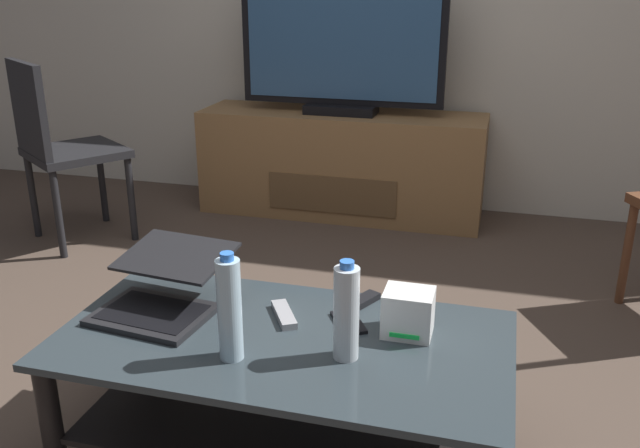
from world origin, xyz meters
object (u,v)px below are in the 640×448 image
Objects in this scene: side_chair at (58,142)px; water_bottle_near at (230,309)px; laptop at (162,290)px; television at (342,47)px; media_cabinet at (341,164)px; soundbar_remote at (359,303)px; water_bottle_far at (346,312)px; cell_phone at (348,322)px; router_box at (408,313)px; coffee_table at (284,373)px; tv_remote at (284,314)px.

water_bottle_near is (1.52, -1.44, -0.00)m from side_chair.
television is at bearing 88.85° from laptop.
media_cabinet reaches higher than soundbar_remote.
television is at bearing 104.13° from water_bottle_far.
side_chair reaches higher than cell_phone.
cell_phone is at bearing 45.50° from water_bottle_near.
water_bottle_near is at bearing -83.48° from media_cabinet.
router_box is 0.85× the size of soundbar_remote.
router_box is 0.46× the size of water_bottle_near.
tv_remote is (-0.03, 0.10, 0.13)m from coffee_table.
television is 2.11m from laptop.
router_box is 0.50× the size of water_bottle_far.
side_chair reaches higher than soundbar_remote.
television is (-0.35, 2.11, 0.69)m from coffee_table.
soundbar_remote is (1.78, -1.06, -0.13)m from side_chair.
water_bottle_far is at bearing -36.91° from side_chair.
media_cabinet is 1.53m from side_chair.
water_bottle_near is (0.30, -0.20, 0.08)m from laptop.
laptop is at bearing 171.33° from coffee_table.
television is 2.11m from tv_remote.
water_bottle_near is (0.26, -2.27, 0.23)m from media_cabinet.
side_chair is at bearing 115.74° from cell_phone.
side_chair reaches higher than water_bottle_near.
laptop is 0.59m from soundbar_remote.
soundbar_remote is (-0.17, 0.13, -0.05)m from router_box.
router_box is at bearing -71.36° from media_cabinet.
router_box reaches higher than soundbar_remote.
television is at bearing -90.00° from media_cabinet.
laptop is at bearing 155.38° from cell_phone.
router_box reaches higher than cell_phone.
router_box reaches higher than tv_remote.
tv_remote is at bearing -80.86° from television.
television is at bearing 96.59° from water_bottle_near.
side_chair is at bearing -146.63° from media_cabinet.
water_bottle_far is (0.29, 0.08, -0.01)m from water_bottle_near.
side_chair is at bearing 175.15° from soundbar_remote.
water_bottle_far is 0.22m from cell_phone.
laptop is 2.61× the size of tv_remote.
router_box is 0.85× the size of tv_remote.
water_bottle_near is (-0.09, -0.14, 0.26)m from coffee_table.
side_chair reaches higher than laptop.
coffee_table is 2.25m from television.
tv_remote is (-0.19, -0.01, 0.01)m from cell_phone.
media_cabinet is 0.66m from television.
cell_phone reaches higher than coffee_table.
media_cabinet is 2.14m from router_box.
laptop reaches higher than soundbar_remote.
laptop is 1.53× the size of water_bottle_far.
coffee_table is 4.56× the size of water_bottle_far.
laptop reaches higher than cell_phone.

